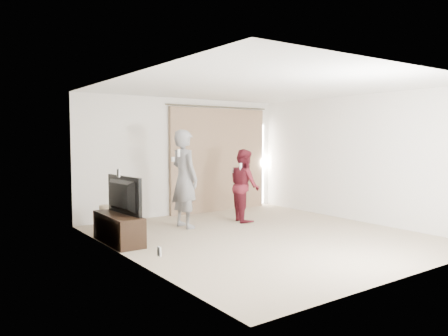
{
  "coord_description": "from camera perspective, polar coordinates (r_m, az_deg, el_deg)",
  "views": [
    {
      "loc": [
        -4.93,
        -5.76,
        1.73
      ],
      "look_at": [
        0.0,
        1.2,
        1.13
      ],
      "focal_mm": 35.0,
      "sensor_mm": 36.0,
      "label": 1
    }
  ],
  "objects": [
    {
      "name": "wall_back",
      "position": [
        9.85,
        -5.23,
        1.5
      ],
      "size": [
        5.0,
        0.04,
        2.6
      ],
      "primitive_type": "cube",
      "color": "white",
      "rests_on": "ground"
    },
    {
      "name": "wall_left",
      "position": [
        6.27,
        -12.4,
        0.01
      ],
      "size": [
        0.04,
        5.5,
        2.6
      ],
      "color": "white",
      "rests_on": "ground"
    },
    {
      "name": "tv_console",
      "position": [
        7.41,
        -13.6,
        -7.7
      ],
      "size": [
        0.43,
        1.23,
        0.47
      ],
      "primitive_type": "cube",
      "color": "black",
      "rests_on": "ground"
    },
    {
      "name": "tv",
      "position": [
        7.32,
        -13.67,
        -3.49
      ],
      "size": [
        0.22,
        1.09,
        0.62
      ],
      "primitive_type": "imported",
      "rotation": [
        0.0,
        0.0,
        1.65
      ],
      "color": "black",
      "rests_on": "tv_console"
    },
    {
      "name": "ceiling",
      "position": [
        7.64,
        5.3,
        10.55
      ],
      "size": [
        5.0,
        5.5,
        0.01
      ],
      "primitive_type": "cube",
      "color": "white",
      "rests_on": "wall_back"
    },
    {
      "name": "person_man",
      "position": [
        8.38,
        -5.19,
        -1.4
      ],
      "size": [
        0.51,
        0.72,
        1.88
      ],
      "color": "gray",
      "rests_on": "ground"
    },
    {
      "name": "person_woman",
      "position": [
        8.99,
        2.7,
        -2.26
      ],
      "size": [
        0.76,
        0.86,
        1.49
      ],
      "color": "maroon",
      "rests_on": "ground"
    },
    {
      "name": "curtain",
      "position": [
        10.28,
        -0.62,
        1.09
      ],
      "size": [
        2.8,
        0.11,
        2.46
      ],
      "color": "#A28063",
      "rests_on": "ground"
    },
    {
      "name": "floor",
      "position": [
        7.78,
        5.17,
        -8.83
      ],
      "size": [
        5.5,
        5.5,
        0.0
      ],
      "primitive_type": "plane",
      "color": "#BFAB8F",
      "rests_on": "ground"
    },
    {
      "name": "scratching_post",
      "position": [
        8.49,
        -15.32,
        -6.58
      ],
      "size": [
        0.35,
        0.35,
        0.47
      ],
      "color": "tan",
      "rests_on": "ground"
    }
  ]
}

